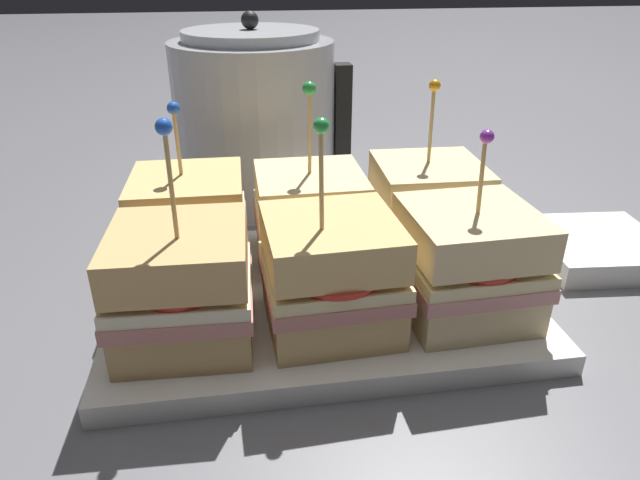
# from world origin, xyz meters

# --- Properties ---
(ground_plane) EXTENTS (6.00, 6.00, 0.00)m
(ground_plane) POSITION_xyz_m (0.00, 0.00, 0.00)
(ground_plane) COLOR slate
(serving_platter) EXTENTS (0.35, 0.25, 0.02)m
(serving_platter) POSITION_xyz_m (0.00, 0.00, 0.01)
(serving_platter) COLOR white
(serving_platter) RESTS_ON ground_plane
(sandwich_front_left) EXTENTS (0.10, 0.10, 0.17)m
(sandwich_front_left) POSITION_xyz_m (-0.11, -0.06, 0.06)
(sandwich_front_left) COLOR tan
(sandwich_front_left) RESTS_ON serving_platter
(sandwich_front_center) EXTENTS (0.11, 0.11, 0.17)m
(sandwich_front_center) POSITION_xyz_m (-0.00, -0.05, 0.06)
(sandwich_front_center) COLOR tan
(sandwich_front_center) RESTS_ON serving_platter
(sandwich_front_right) EXTENTS (0.10, 0.10, 0.15)m
(sandwich_front_right) POSITION_xyz_m (0.11, -0.05, 0.06)
(sandwich_front_right) COLOR beige
(sandwich_front_right) RESTS_ON serving_platter
(sandwich_back_left) EXTENTS (0.10, 0.10, 0.15)m
(sandwich_back_left) POSITION_xyz_m (-0.11, 0.06, 0.06)
(sandwich_back_left) COLOR tan
(sandwich_back_left) RESTS_ON serving_platter
(sandwich_back_center) EXTENTS (0.10, 0.10, 0.17)m
(sandwich_back_center) POSITION_xyz_m (0.00, 0.06, 0.06)
(sandwich_back_center) COLOR beige
(sandwich_back_center) RESTS_ON serving_platter
(sandwich_back_right) EXTENTS (0.11, 0.11, 0.16)m
(sandwich_back_right) POSITION_xyz_m (0.11, 0.06, 0.06)
(sandwich_back_right) COLOR beige
(sandwich_back_right) RESTS_ON serving_platter
(kettle_steel) EXTENTS (0.21, 0.19, 0.22)m
(kettle_steel) POSITION_xyz_m (-0.04, 0.27, 0.10)
(kettle_steel) COLOR #B7BABF
(kettle_steel) RESTS_ON ground_plane
(napkin_stack) EXTENTS (0.13, 0.13, 0.02)m
(napkin_stack) POSITION_xyz_m (0.29, 0.04, 0.01)
(napkin_stack) COLOR white
(napkin_stack) RESTS_ON ground_plane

